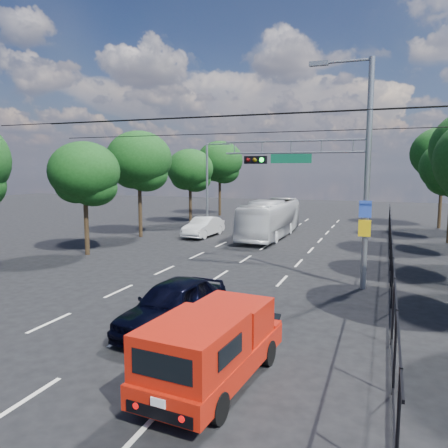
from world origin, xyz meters
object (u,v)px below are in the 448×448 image
at_px(red_pickup, 213,345).
at_px(white_bus, 270,219).
at_px(white_van, 204,227).
at_px(signal_mast, 337,164).
at_px(navy_hatchback, 173,305).

distance_m(red_pickup, white_bus, 22.60).
bearing_deg(white_van, signal_mast, -41.63).
xyz_separation_m(navy_hatchback, white_bus, (-1.80, 19.29, 0.59)).
bearing_deg(signal_mast, navy_hatchback, -120.56).
height_order(signal_mast, white_van, signal_mast).
distance_m(red_pickup, white_van, 22.62).
relative_size(signal_mast, white_van, 2.15).
bearing_deg(red_pickup, navy_hatchback, 130.97).
bearing_deg(white_bus, white_van, -162.63).
xyz_separation_m(red_pickup, navy_hatchback, (-2.51, 2.89, -0.18)).
relative_size(signal_mast, white_bus, 0.95).
distance_m(red_pickup, navy_hatchback, 3.83).
relative_size(white_bus, white_van, 2.25).
height_order(red_pickup, white_bus, white_bus).
xyz_separation_m(navy_hatchback, white_van, (-6.57, 17.83, -0.07)).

